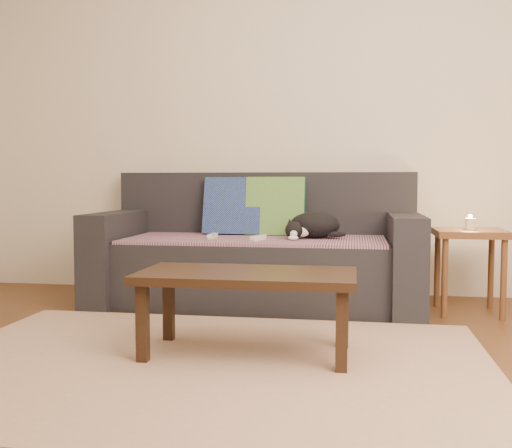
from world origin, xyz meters
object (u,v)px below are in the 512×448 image
object	(u,v)px
cat	(313,226)
wii_remote_b	(258,238)
wii_remote_a	(212,236)
coffee_table	(247,282)
side_table	(469,244)
sofa	(258,256)

from	to	relation	value
cat	wii_remote_b	bearing A→B (deg)	-160.20
wii_remote_b	cat	bearing A→B (deg)	-40.42
wii_remote_a	cat	bearing A→B (deg)	-78.78
cat	coffee_table	bearing A→B (deg)	-110.52
cat	wii_remote_a	xyz separation A→B (m)	(-0.64, -0.12, -0.07)
wii_remote_b	side_table	world-z (taller)	side_table
cat	side_table	xyz separation A→B (m)	(0.96, -0.07, -0.10)
wii_remote_a	wii_remote_b	xyz separation A→B (m)	(0.31, -0.06, 0.00)
wii_remote_a	side_table	world-z (taller)	side_table
side_table	cat	bearing A→B (deg)	175.81
cat	coffee_table	distance (m)	1.23
sofa	cat	world-z (taller)	sofa
cat	side_table	size ratio (longest dim) A/B	0.76
cat	coffee_table	world-z (taller)	cat
coffee_table	wii_remote_b	bearing A→B (deg)	96.33
sofa	wii_remote_b	xyz separation A→B (m)	(0.04, -0.24, 0.15)
sofa	cat	distance (m)	0.43
sofa	coffee_table	bearing A→B (deg)	-82.95
cat	wii_remote_a	size ratio (longest dim) A/B	2.62
sofa	wii_remote_a	size ratio (longest dim) A/B	14.00
sofa	side_table	distance (m)	1.34
sofa	coffee_table	size ratio (longest dim) A/B	2.13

